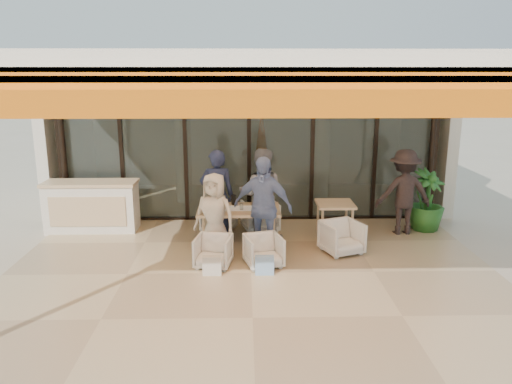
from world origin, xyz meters
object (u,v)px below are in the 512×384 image
chair_near_right (264,249)px  side_chair (342,236)px  diner_grey (261,195)px  chair_far_right (260,215)px  host_counter (92,206)px  diner_navy (217,195)px  chair_far_left (219,217)px  standing_woman (404,192)px  dining_table (239,211)px  diner_cream (214,215)px  potted_palm (427,201)px  chair_near_left (213,250)px  diner_periwinkle (263,207)px  side_table (335,208)px

chair_near_right → side_chair: 1.53m
diner_grey → chair_far_right: bearing=-84.6°
host_counter → diner_navy: (2.57, -0.56, 0.35)m
chair_far_left → standing_woman: 3.72m
chair_far_left → diner_grey: bearing=170.0°
dining_table → chair_near_right: size_ratio=2.51×
diner_grey → side_chair: (1.42, -0.84, -0.56)m
dining_table → diner_cream: bearing=-132.3°
host_counter → dining_table: bearing=-18.6°
chair_far_left → potted_palm: (4.22, -0.06, 0.33)m
chair_far_right → standing_woman: standing_woman is taller
chair_near_right → diner_grey: (0.00, 1.40, 0.59)m
chair_near_left → diner_periwinkle: size_ratio=0.33×
chair_far_left → chair_near_left: bearing=110.8°
diner_grey → diner_periwinkle: diner_periwinkle is taller
chair_near_left → side_table: 2.64m
dining_table → side_table: 1.88m
host_counter → standing_woman: (6.24, -0.33, 0.33)m
dining_table → chair_near_left: (-0.41, -0.96, -0.39)m
chair_near_right → potted_palm: (3.38, 1.84, 0.34)m
side_chair → side_table: bearing=68.8°
host_counter → diner_navy: bearing=-12.3°
diner_periwinkle → side_chair: 1.53m
chair_far_left → side_table: (2.26, -0.59, 0.33)m
chair_near_right → diner_navy: (-0.84, 1.40, 0.59)m
chair_far_left → diner_cream: size_ratio=0.41×
chair_far_left → chair_far_right: size_ratio=0.90×
host_counter → diner_grey: bearing=-9.3°
diner_grey → diner_periwinkle: bearing=95.4°
chair_near_left → chair_far_left: bearing=99.7°
chair_near_right → side_chair: side_chair is taller
diner_cream → chair_near_left: bearing=-69.3°
host_counter → potted_palm: potted_palm is taller
chair_far_left → side_chair: bearing=170.2°
chair_near_right → diner_cream: diner_cream is taller
diner_grey → standing_woman: diner_grey is taller
chair_far_left → chair_near_left: chair_far_left is taller
diner_cream → standing_woman: size_ratio=0.87×
host_counter → side_table: bearing=-7.6°
host_counter → chair_near_left: (2.57, -1.96, -0.24)m
diner_navy → side_chair: bearing=156.9°
chair_far_left → side_chair: 2.62m
dining_table → chair_near_right: bearing=-66.0°
diner_periwinkle → side_table: diner_periwinkle is taller
chair_far_left → potted_palm: size_ratio=0.49×
diner_grey → chair_near_right: bearing=95.4°
diner_grey → diner_cream: (-0.84, -0.90, -0.14)m
chair_near_left → side_chair: size_ratio=0.90×
diner_grey → diner_cream: diner_grey is taller
diner_cream → side_table: 2.40m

